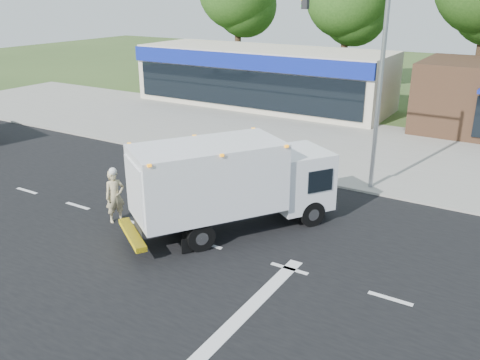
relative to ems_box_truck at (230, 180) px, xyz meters
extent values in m
plane|color=#385123|center=(-0.08, -1.34, -1.83)|extent=(120.00, 120.00, 0.00)
cube|color=black|center=(-0.08, -1.34, -1.83)|extent=(60.00, 14.00, 0.02)
cube|color=gray|center=(-0.08, 6.86, -1.77)|extent=(60.00, 2.40, 0.12)
cube|color=gray|center=(-0.08, 12.66, -1.82)|extent=(60.00, 9.00, 0.02)
cube|color=silver|center=(-9.08, -1.34, -1.81)|extent=(1.20, 0.15, 0.01)
cube|color=silver|center=(-6.08, -1.34, -1.81)|extent=(1.20, 0.15, 0.01)
cube|color=silver|center=(-3.08, -1.34, -1.81)|extent=(1.20, 0.15, 0.01)
cube|color=silver|center=(-0.08, -1.34, -1.81)|extent=(1.20, 0.15, 0.01)
cube|color=silver|center=(2.92, -1.34, -1.81)|extent=(1.20, 0.15, 0.01)
cube|color=silver|center=(5.92, -1.34, -1.81)|extent=(1.20, 0.15, 0.01)
cube|color=silver|center=(2.92, -4.34, -1.81)|extent=(0.40, 7.00, 0.01)
cube|color=black|center=(-0.43, -0.65, -1.16)|extent=(3.47, 4.56, 0.34)
cube|color=white|center=(1.46, 2.20, -0.33)|extent=(2.80, 2.76, 2.03)
cube|color=black|center=(1.97, 2.97, -0.14)|extent=(1.61, 1.13, 0.87)
cube|color=white|center=(-0.43, -0.65, 0.20)|extent=(4.60, 5.31, 2.27)
cube|color=silver|center=(-1.78, -2.68, 0.15)|extent=(1.64, 1.12, 1.84)
cube|color=yellow|center=(-1.87, -2.83, -1.30)|extent=(2.12, 1.56, 0.17)
cube|color=orange|center=(-0.43, -0.65, 1.31)|extent=(4.53, 5.17, 0.08)
cylinder|color=black|center=(0.72, 2.75, -1.37)|extent=(0.75, 0.93, 0.93)
cylinder|color=black|center=(2.25, 1.74, -1.37)|extent=(0.75, 0.93, 0.93)
cylinder|color=black|center=(-1.61, -0.68, -1.37)|extent=(0.75, 0.93, 0.93)
cylinder|color=black|center=(0.00, -1.75, -1.37)|extent=(0.75, 0.93, 0.93)
imported|color=tan|center=(-3.83, -1.54, -0.87)|extent=(0.71, 0.83, 1.92)
sphere|color=white|center=(-3.83, -1.54, 0.06)|extent=(0.28, 0.28, 0.28)
cube|color=beige|center=(-9.08, 18.66, 0.17)|extent=(18.00, 6.00, 4.00)
cube|color=navy|center=(-9.08, 15.61, 1.57)|extent=(18.00, 0.30, 1.00)
cube|color=black|center=(-9.08, 15.61, -0.23)|extent=(17.00, 0.12, 2.40)
cylinder|color=gray|center=(2.92, 6.26, 2.17)|extent=(0.18, 0.18, 8.00)
cube|color=black|center=(-0.38, 6.26, 5.57)|extent=(0.25, 0.25, 0.70)
cylinder|color=#332114|center=(-16.08, 26.66, 1.84)|extent=(0.56, 0.56, 7.35)
sphere|color=#1F4714|center=(-15.58, 27.16, 4.68)|extent=(5.46, 5.46, 5.46)
cylinder|color=#332114|center=(-6.08, 26.66, 1.60)|extent=(0.56, 0.56, 6.86)
sphere|color=#1F4714|center=(-5.58, 27.16, 4.24)|extent=(5.10, 5.10, 5.10)
camera|label=1|loc=(8.52, -13.34, 5.91)|focal=38.00mm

